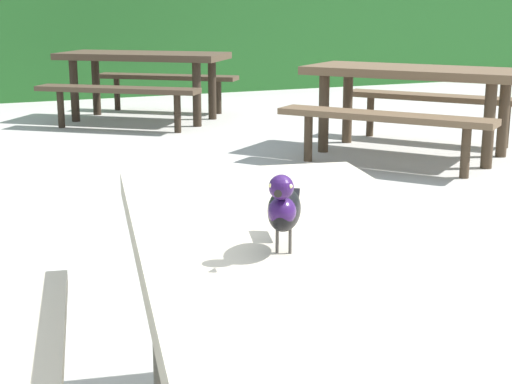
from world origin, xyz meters
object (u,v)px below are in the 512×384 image
picnic_table_foreground (315,329)px  picnic_table_mid_right (413,89)px  picnic_table_mid_left (143,70)px  bird_grackle (284,207)px

picnic_table_foreground → picnic_table_mid_right: same height
picnic_table_mid_left → picnic_table_mid_right: 3.23m
picnic_table_mid_left → picnic_table_mid_right: same height
picnic_table_foreground → picnic_table_mid_left: bearing=77.5°
picnic_table_foreground → bird_grackle: bird_grackle is taller
picnic_table_mid_right → picnic_table_mid_left: bearing=118.7°
bird_grackle → picnic_table_mid_right: bearing=51.8°
picnic_table_foreground → picnic_table_mid_right: bearing=52.5°
picnic_table_foreground → bird_grackle: 0.30m
bird_grackle → picnic_table_mid_left: (1.59, 6.82, -0.29)m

